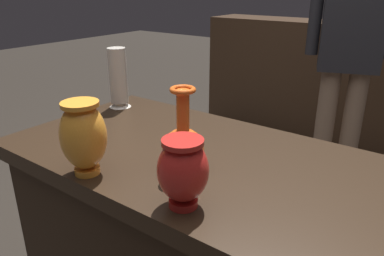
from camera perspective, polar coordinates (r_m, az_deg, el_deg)
back_display_shelf at (r=3.16m, az=24.96°, el=5.23°), size 2.60×0.40×0.99m
vase_centerpiece at (r=0.99m, az=-1.36°, el=-2.43°), size 0.11×0.11×0.23m
vase_tall_behind at (r=1.51m, az=-11.26°, el=7.41°), size 0.09×0.09×0.24m
vase_left_accent at (r=0.81m, az=-1.40°, el=-6.53°), size 0.11×0.11×0.16m
vase_right_accent at (r=0.98m, az=-16.36°, el=-1.15°), size 0.12×0.12×0.20m
shelf_vase_center at (r=3.00m, az=26.47°, el=15.77°), size 0.15×0.15×0.13m
visitor_center_back at (r=2.26m, az=23.22°, el=12.04°), size 0.45×0.28×1.64m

